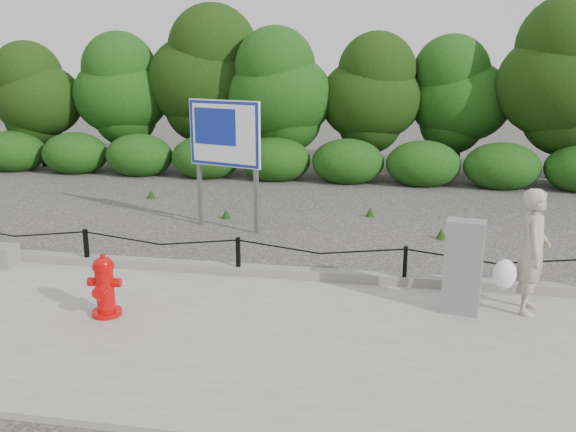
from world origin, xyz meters
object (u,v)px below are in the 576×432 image
at_px(pedestrian, 531,253).
at_px(advertising_sign, 224,139).
at_px(utility_cabinet, 463,267).
at_px(fire_hydrant, 105,287).

bearing_deg(pedestrian, advertising_sign, 69.27).
height_order(utility_cabinet, advertising_sign, advertising_sign).
bearing_deg(advertising_sign, fire_hydrant, -76.22).
xyz_separation_m(fire_hydrant, utility_cabinet, (4.52, 0.93, 0.23)).
bearing_deg(pedestrian, fire_hydrant, 114.57).
relative_size(fire_hydrant, pedestrian, 0.50).
xyz_separation_m(fire_hydrant, pedestrian, (5.38, 1.10, 0.41)).
relative_size(pedestrian, utility_cabinet, 1.20).
distance_m(utility_cabinet, advertising_sign, 5.57).
relative_size(fire_hydrant, utility_cabinet, 0.60).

